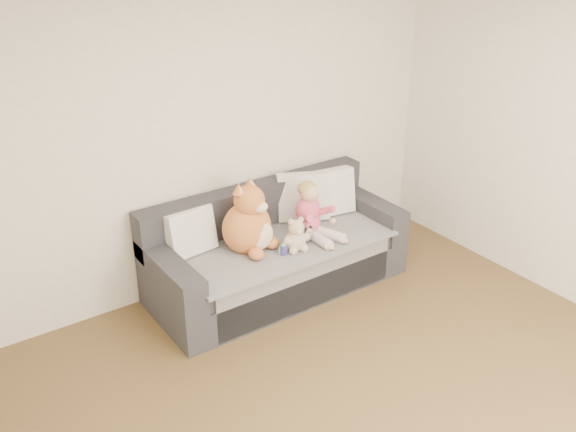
% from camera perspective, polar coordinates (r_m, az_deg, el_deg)
% --- Properties ---
extents(room_shell, '(5.00, 5.00, 5.00)m').
position_cam_1_polar(room_shell, '(3.74, 8.39, -1.69)').
color(room_shell, brown).
rests_on(room_shell, ground).
extents(sofa, '(2.20, 0.94, 0.85)m').
position_cam_1_polar(sofa, '(5.53, -1.13, -3.40)').
color(sofa, '#2C2B31').
rests_on(sofa, ground).
extents(cushion_left, '(0.42, 0.22, 0.38)m').
position_cam_1_polar(cushion_left, '(5.20, -8.66, -1.38)').
color(cushion_left, silver).
rests_on(cushion_left, sofa).
extents(cushion_right_back, '(0.51, 0.39, 0.44)m').
position_cam_1_polar(cushion_right_back, '(5.70, 1.35, 1.76)').
color(cushion_right_back, silver).
rests_on(cushion_right_back, sofa).
extents(cushion_right_front, '(0.48, 0.27, 0.43)m').
position_cam_1_polar(cushion_right_front, '(5.81, 3.71, 2.13)').
color(cushion_right_front, silver).
rests_on(cushion_right_front, sofa).
extents(toddler, '(0.34, 0.50, 0.49)m').
position_cam_1_polar(toddler, '(5.41, 2.07, 0.28)').
color(toddler, '#E35069').
rests_on(toddler, sofa).
extents(plush_cat, '(0.50, 0.51, 0.64)m').
position_cam_1_polar(plush_cat, '(5.17, -3.49, -0.66)').
color(plush_cat, '#B35F27').
rests_on(plush_cat, sofa).
extents(teddy_bear, '(0.23, 0.18, 0.30)m').
position_cam_1_polar(teddy_bear, '(5.19, 0.74, -1.92)').
color(teddy_bear, tan).
rests_on(teddy_bear, sofa).
extents(plush_cow, '(0.13, 0.20, 0.16)m').
position_cam_1_polar(plush_cow, '(5.36, 1.46, -1.64)').
color(plush_cow, white).
rests_on(plush_cow, sofa).
extents(sippy_cup, '(0.10, 0.07, 0.11)m').
position_cam_1_polar(sippy_cup, '(5.16, -0.40, -2.87)').
color(sippy_cup, '#423288').
rests_on(sippy_cup, sofa).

